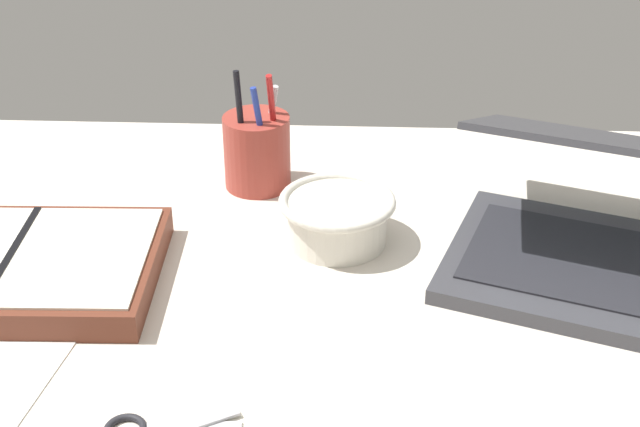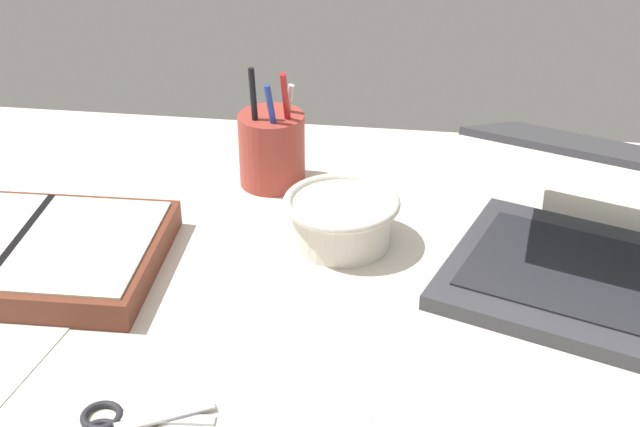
{
  "view_description": "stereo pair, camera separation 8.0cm",
  "coord_description": "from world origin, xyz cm",
  "px_view_note": "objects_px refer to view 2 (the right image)",
  "views": [
    {
      "loc": [
        5.65,
        -75.1,
        57.87
      ],
      "look_at": [
        1.88,
        10.57,
        9.0
      ],
      "focal_mm": 50.0,
      "sensor_mm": 36.0,
      "label": 1
    },
    {
      "loc": [
        13.62,
        -74.37,
        57.87
      ],
      "look_at": [
        1.88,
        10.57,
        9.0
      ],
      "focal_mm": 50.0,
      "sensor_mm": 36.0,
      "label": 2
    }
  ],
  "objects_px": {
    "pen_cup": "(272,148)",
    "planner": "(21,252)",
    "laptop": "(622,242)",
    "bowl": "(341,218)",
    "scissors": "(116,424)"
  },
  "relations": [
    {
      "from": "bowl",
      "to": "planner",
      "type": "bearing_deg",
      "value": -164.35
    },
    {
      "from": "pen_cup",
      "to": "planner",
      "type": "height_order",
      "value": "pen_cup"
    },
    {
      "from": "scissors",
      "to": "laptop",
      "type": "bearing_deg",
      "value": 15.36
    },
    {
      "from": "laptop",
      "to": "scissors",
      "type": "bearing_deg",
      "value": -128.37
    },
    {
      "from": "laptop",
      "to": "pen_cup",
      "type": "distance_m",
      "value": 0.46
    },
    {
      "from": "laptop",
      "to": "pen_cup",
      "type": "height_order",
      "value": "laptop"
    },
    {
      "from": "laptop",
      "to": "pen_cup",
      "type": "xyz_separation_m",
      "value": [
        -0.42,
        0.18,
        -0.0
      ]
    },
    {
      "from": "laptop",
      "to": "planner",
      "type": "height_order",
      "value": "laptop"
    },
    {
      "from": "pen_cup",
      "to": "laptop",
      "type": "bearing_deg",
      "value": -23.59
    },
    {
      "from": "laptop",
      "to": "scissors",
      "type": "height_order",
      "value": "laptop"
    },
    {
      "from": "pen_cup",
      "to": "scissors",
      "type": "relative_size",
      "value": 1.36
    },
    {
      "from": "pen_cup",
      "to": "planner",
      "type": "distance_m",
      "value": 0.35
    },
    {
      "from": "scissors",
      "to": "planner",
      "type": "bearing_deg",
      "value": 112.28
    },
    {
      "from": "laptop",
      "to": "planner",
      "type": "xyz_separation_m",
      "value": [
        -0.67,
        -0.06,
        -0.04
      ]
    },
    {
      "from": "planner",
      "to": "scissors",
      "type": "height_order",
      "value": "planner"
    }
  ]
}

